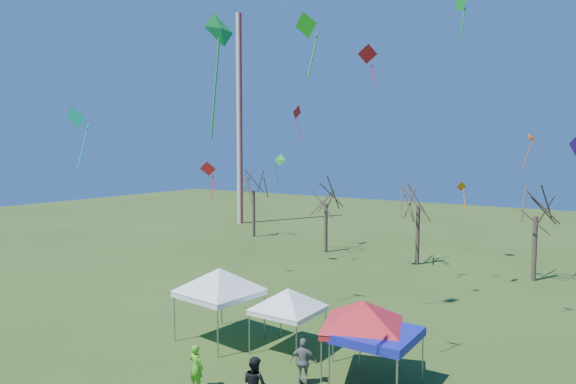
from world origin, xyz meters
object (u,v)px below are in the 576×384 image
at_px(tent_blue, 377,335).
at_px(tent_white_mid, 288,293).
at_px(tree_1, 326,186).
at_px(tree_0, 253,174).
at_px(person_grey, 304,362).
at_px(radio_mast, 239,120).
at_px(tree_3, 537,193).
at_px(tent_white_west, 219,273).
at_px(tree_2, 419,185).
at_px(tent_red, 363,306).
at_px(person_green, 196,367).
at_px(person_dark, 255,384).

bearing_deg(tent_blue, tent_white_mid, 166.96).
height_order(tree_1, tent_blue, tree_1).
distance_m(tree_0, tent_blue, 34.60).
height_order(tree_0, person_grey, tree_0).
xyz_separation_m(radio_mast, person_grey, (29.11, -32.07, -11.59)).
xyz_separation_m(tree_3, tent_white_west, (-10.73, -20.36, -2.84)).
xyz_separation_m(tree_0, tree_2, (18.48, -3.01, -0.20)).
height_order(tree_1, tree_2, tree_2).
xyz_separation_m(tree_3, tent_red, (-3.24, -20.46, -3.10)).
height_order(radio_mast, person_green, radio_mast).
distance_m(tree_2, person_dark, 25.81).
bearing_deg(tent_blue, tree_2, 105.67).
bearing_deg(tree_2, tree_3, -2.27).
distance_m(tree_3, person_green, 26.51).
distance_m(tree_1, person_grey, 26.10).
relative_size(tree_1, person_grey, 4.12).
xyz_separation_m(tent_blue, person_dark, (-2.83, -3.94, -1.10)).
bearing_deg(person_dark, tree_0, -42.21).
bearing_deg(tent_red, tent_white_west, 179.19).
bearing_deg(tree_3, radio_mast, 163.69).
relative_size(radio_mast, tent_blue, 8.71).
height_order(radio_mast, tent_red, radio_mast).
relative_size(tent_white_mid, tent_red, 0.95).
xyz_separation_m(radio_mast, tree_3, (34.03, -9.96, -6.42)).
xyz_separation_m(tent_blue, person_green, (-5.63, -3.91, -1.19)).
xyz_separation_m(tent_red, tent_blue, (0.76, -0.32, -0.92)).
bearing_deg(tent_white_west, tree_2, 83.57).
bearing_deg(person_green, person_grey, -141.09).
height_order(tent_white_west, person_grey, tent_white_west).
xyz_separation_m(tree_1, tent_blue, (14.32, -21.39, -3.73)).
height_order(tree_3, tent_red, tree_3).
xyz_separation_m(tree_3, person_dark, (-5.31, -24.73, -5.11)).
bearing_deg(tent_white_west, radio_mast, 127.55).
relative_size(tree_3, person_grey, 4.32).
bearing_deg(radio_mast, person_dark, -50.37).
distance_m(tree_1, person_dark, 28.23).
bearing_deg(tent_blue, tree_0, 135.33).
bearing_deg(person_green, tree_2, -89.48).
bearing_deg(person_grey, tent_white_west, -36.86).
bearing_deg(person_grey, person_green, 19.05).
height_order(tent_white_west, person_dark, tent_white_west).
bearing_deg(person_grey, tent_blue, -171.49).
distance_m(radio_mast, tree_0, 11.45).
bearing_deg(tent_white_mid, radio_mast, 132.09).
height_order(tree_3, person_dark, tree_3).
distance_m(radio_mast, tent_white_west, 39.34).
distance_m(tree_2, tent_white_west, 21.04).
height_order(tree_2, tent_white_west, tree_2).
xyz_separation_m(tree_1, person_dark, (11.49, -25.33, -4.83)).
bearing_deg(tent_red, tent_blue, -22.76).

